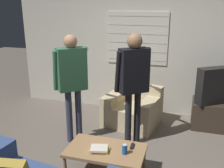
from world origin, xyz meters
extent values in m
plane|color=#665B51|center=(0.00, 0.00, 0.00)|extent=(16.00, 16.00, 0.00)
cube|color=#BCB7A8|center=(0.00, 2.03, 1.27)|extent=(5.20, 0.06, 2.55)
cube|color=beige|center=(-0.07, 1.99, 1.50)|extent=(1.19, 0.02, 1.01)
cube|color=gray|center=(-0.07, 1.98, 1.07)|extent=(1.17, 0.00, 0.01)
cube|color=gray|center=(-0.07, 1.98, 1.24)|extent=(1.17, 0.00, 0.01)
cube|color=gray|center=(-0.07, 1.98, 1.41)|extent=(1.17, 0.00, 0.01)
cube|color=gray|center=(-0.07, 1.98, 1.58)|extent=(1.17, 0.00, 0.01)
cube|color=gray|center=(-0.07, 1.98, 1.75)|extent=(1.17, 0.00, 0.01)
cube|color=gray|center=(-0.07, 1.98, 1.92)|extent=(1.17, 0.00, 0.01)
cube|color=#C6B289|center=(0.01, 1.27, 0.19)|extent=(1.07, 0.94, 0.38)
cube|color=#C6B289|center=(0.06, 1.55, 0.55)|extent=(0.95, 0.39, 0.32)
cube|color=#C6B289|center=(0.35, 1.20, 0.47)|extent=(0.39, 0.80, 0.17)
cube|color=#C6B289|center=(-0.33, 1.34, 0.47)|extent=(0.39, 0.80, 0.17)
cube|color=#9E754C|center=(0.00, -0.28, 0.37)|extent=(1.00, 0.58, 0.04)
cylinder|color=#9E754C|center=(-0.46, -0.03, 0.17)|extent=(0.04, 0.04, 0.35)
cylinder|color=#9E754C|center=(0.46, -0.03, 0.17)|extent=(0.04, 0.04, 0.35)
cube|color=#33281E|center=(1.49, 1.58, 0.24)|extent=(0.85, 0.55, 0.49)
cube|color=black|center=(1.49, 1.58, 0.80)|extent=(0.82, 0.65, 0.64)
cube|color=black|center=(1.43, 1.67, 0.80)|extent=(0.61, 0.42, 0.52)
cylinder|color=#33384C|center=(-0.82, 0.39, 0.44)|extent=(0.10, 0.10, 0.87)
cylinder|color=#33384C|center=(-0.71, 0.50, 0.44)|extent=(0.10, 0.10, 0.87)
cube|color=#336642|center=(-0.76, 0.45, 1.20)|extent=(0.46, 0.44, 0.66)
sphere|color=#A87A56|center=(-0.76, 0.45, 1.62)|extent=(0.20, 0.20, 0.20)
cylinder|color=#336642|center=(-0.97, 0.32, 1.19)|extent=(0.16, 0.17, 0.63)
cylinder|color=#336642|center=(-0.75, 0.79, 1.32)|extent=(0.42, 0.46, 0.42)
cube|color=white|center=(-0.92, 0.99, 1.14)|extent=(0.09, 0.10, 0.12)
cylinder|color=black|center=(0.10, 0.54, 0.44)|extent=(0.10, 0.10, 0.88)
cylinder|color=black|center=(0.22, 0.63, 0.44)|extent=(0.10, 0.10, 0.88)
cube|color=black|center=(0.16, 0.58, 1.21)|extent=(0.46, 0.43, 0.66)
sphere|color=#846042|center=(0.16, 0.58, 1.64)|extent=(0.22, 0.22, 0.22)
cylinder|color=black|center=(-0.05, 0.47, 1.20)|extent=(0.16, 0.17, 0.63)
cylinder|color=black|center=(0.16, 0.96, 1.40)|extent=(0.44, 0.52, 0.28)
cube|color=black|center=(-0.02, 1.19, 1.30)|extent=(0.07, 0.08, 0.13)
cube|color=gold|center=(-0.06, -0.34, 0.40)|extent=(0.26, 0.18, 0.02)
cube|color=beige|center=(-0.06, -0.35, 0.42)|extent=(0.25, 0.23, 0.03)
cylinder|color=#194C9E|center=(0.26, -0.32, 0.45)|extent=(0.07, 0.07, 0.12)
cylinder|color=silver|center=(0.26, -0.32, 0.51)|extent=(0.06, 0.06, 0.00)
cube|color=black|center=(0.31, -0.14, 0.40)|extent=(0.04, 0.13, 0.02)
camera|label=1|loc=(0.90, -3.07, 2.18)|focal=42.00mm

